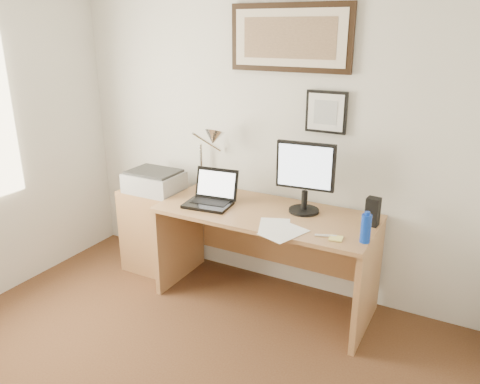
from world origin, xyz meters
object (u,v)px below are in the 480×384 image
Objects in this scene: desk at (270,237)px; lcd_monitor at (305,174)px; water_bottle at (366,229)px; laptop at (211,197)px; book at (194,198)px; printer at (154,181)px; side_cabinet at (156,229)px.

desk is 0.58m from lcd_monitor.
laptop is (-1.20, 0.11, -0.03)m from water_bottle.
printer reaches higher than book.
side_cabinet is 0.46m from printer.
laptop is at bearing -161.29° from desk.
laptop is at bearing 174.73° from water_bottle.
water_bottle is (1.84, -0.22, 0.48)m from side_cabinet.
water_bottle reaches higher than desk.
lcd_monitor reaches higher than side_cabinet.
printer is at bearing -37.85° from side_cabinet.
book reaches higher than side_cabinet.
side_cabinet is at bearing 170.35° from book.
side_cabinet is 3.97× the size of water_bottle.
book is 0.17× the size of desk.
desk is (-0.77, 0.26, -0.33)m from water_bottle.
lcd_monitor is at bearing 3.04° from side_cabinet.
lcd_monitor reaches higher than water_bottle.
printer is (0.04, -0.03, 0.45)m from side_cabinet.
desk is 0.54m from laptop.
desk is (1.07, 0.04, 0.15)m from side_cabinet.
laptop reaches higher than printer.
laptop is 0.70× the size of lcd_monitor.
lcd_monitor is (0.86, 0.15, 0.28)m from book.
printer is (-1.03, -0.07, 0.30)m from desk.
side_cabinet is at bearing 142.15° from printer.
book is at bearing 174.09° from water_bottle.
laptop is 0.61m from printer.
book is 0.76× the size of laptop.
book is at bearing -6.49° from printer.
water_bottle is 0.50× the size of laptop.
laptop is (0.64, -0.11, 0.44)m from side_cabinet.
printer is at bearing 172.42° from laptop.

